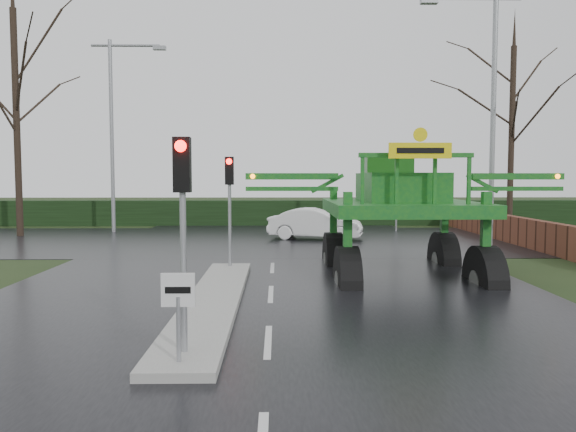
{
  "coord_description": "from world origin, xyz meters",
  "views": [
    {
      "loc": [
        0.17,
        -9.7,
        2.91
      ],
      "look_at": [
        0.41,
        3.38,
        2.0
      ],
      "focal_mm": 35.0,
      "sensor_mm": 36.0,
      "label": 1
    }
  ],
  "objects_px": {
    "crop_sprayer": "(347,192)",
    "keep_left_sign": "(178,303)",
    "traffic_signal_mid": "(230,187)",
    "traffic_signal_far": "(397,183)",
    "traffic_signal_near": "(183,198)",
    "white_sedan": "(315,239)",
    "street_light_left_far": "(117,118)",
    "street_light_right": "(486,97)"
  },
  "relations": [
    {
      "from": "crop_sprayer",
      "to": "keep_left_sign",
      "type": "bearing_deg",
      "value": -115.48
    },
    {
      "from": "traffic_signal_mid",
      "to": "traffic_signal_far",
      "type": "height_order",
      "value": "same"
    },
    {
      "from": "traffic_signal_far",
      "to": "crop_sprayer",
      "type": "xyz_separation_m",
      "value": [
        -4.44,
        -14.41,
        -0.1
      ]
    },
    {
      "from": "traffic_signal_near",
      "to": "crop_sprayer",
      "type": "distance_m",
      "value": 7.41
    },
    {
      "from": "traffic_signal_far",
      "to": "white_sedan",
      "type": "xyz_separation_m",
      "value": [
        -4.57,
        -3.68,
        -2.59
      ]
    },
    {
      "from": "white_sedan",
      "to": "crop_sprayer",
      "type": "bearing_deg",
      "value": -166.66
    },
    {
      "from": "keep_left_sign",
      "to": "white_sedan",
      "type": "bearing_deg",
      "value": 79.73
    },
    {
      "from": "traffic_signal_far",
      "to": "crop_sprayer",
      "type": "bearing_deg",
      "value": 72.88
    },
    {
      "from": "traffic_signal_mid",
      "to": "street_light_left_far",
      "type": "relative_size",
      "value": 0.35
    },
    {
      "from": "traffic_signal_mid",
      "to": "street_light_left_far",
      "type": "bearing_deg",
      "value": 118.86
    },
    {
      "from": "keep_left_sign",
      "to": "traffic_signal_mid",
      "type": "bearing_deg",
      "value": 90.0
    },
    {
      "from": "traffic_signal_mid",
      "to": "traffic_signal_near",
      "type": "bearing_deg",
      "value": -90.0
    },
    {
      "from": "traffic_signal_far",
      "to": "traffic_signal_mid",
      "type": "bearing_deg",
      "value": 58.07
    },
    {
      "from": "white_sedan",
      "to": "street_light_right",
      "type": "bearing_deg",
      "value": -112.01
    },
    {
      "from": "traffic_signal_near",
      "to": "traffic_signal_mid",
      "type": "xyz_separation_m",
      "value": [
        0.0,
        8.5,
        0.0
      ]
    },
    {
      "from": "street_light_right",
      "to": "white_sedan",
      "type": "relative_size",
      "value": 2.3
    },
    {
      "from": "keep_left_sign",
      "to": "traffic_signal_mid",
      "type": "height_order",
      "value": "traffic_signal_mid"
    },
    {
      "from": "street_light_right",
      "to": "crop_sprayer",
      "type": "distance_m",
      "value": 9.53
    },
    {
      "from": "keep_left_sign",
      "to": "traffic_signal_far",
      "type": "distance_m",
      "value": 22.93
    },
    {
      "from": "traffic_signal_near",
      "to": "street_light_right",
      "type": "distance_m",
      "value": 16.46
    },
    {
      "from": "street_light_right",
      "to": "street_light_left_far",
      "type": "height_order",
      "value": "same"
    },
    {
      "from": "traffic_signal_near",
      "to": "white_sedan",
      "type": "height_order",
      "value": "traffic_signal_near"
    },
    {
      "from": "street_light_right",
      "to": "traffic_signal_far",
      "type": "bearing_deg",
      "value": 101.95
    },
    {
      "from": "traffic_signal_near",
      "to": "street_light_left_far",
      "type": "height_order",
      "value": "street_light_left_far"
    },
    {
      "from": "traffic_signal_far",
      "to": "street_light_left_far",
      "type": "xyz_separation_m",
      "value": [
        -14.69,
        -0.01,
        3.4
      ]
    },
    {
      "from": "traffic_signal_near",
      "to": "crop_sprayer",
      "type": "bearing_deg",
      "value": 63.04
    },
    {
      "from": "traffic_signal_near",
      "to": "street_light_left_far",
      "type": "distance_m",
      "value": 22.37
    },
    {
      "from": "traffic_signal_mid",
      "to": "white_sedan",
      "type": "bearing_deg",
      "value": 69.92
    },
    {
      "from": "traffic_signal_near",
      "to": "traffic_signal_mid",
      "type": "height_order",
      "value": "same"
    },
    {
      "from": "traffic_signal_far",
      "to": "white_sedan",
      "type": "height_order",
      "value": "traffic_signal_far"
    },
    {
      "from": "street_light_left_far",
      "to": "crop_sprayer",
      "type": "height_order",
      "value": "street_light_left_far"
    },
    {
      "from": "traffic_signal_far",
      "to": "street_light_left_far",
      "type": "relative_size",
      "value": 0.35
    },
    {
      "from": "street_light_left_far",
      "to": "white_sedan",
      "type": "xyz_separation_m",
      "value": [
        10.13,
        -3.67,
        -5.99
      ]
    },
    {
      "from": "keep_left_sign",
      "to": "traffic_signal_far",
      "type": "relative_size",
      "value": 0.38
    },
    {
      "from": "street_light_right",
      "to": "white_sedan",
      "type": "distance_m",
      "value": 9.69
    },
    {
      "from": "street_light_left_far",
      "to": "crop_sprayer",
      "type": "xyz_separation_m",
      "value": [
        10.26,
        -14.4,
        -3.5
      ]
    },
    {
      "from": "keep_left_sign",
      "to": "crop_sprayer",
      "type": "xyz_separation_m",
      "value": [
        3.36,
        7.1,
        1.43
      ]
    },
    {
      "from": "street_light_left_far",
      "to": "traffic_signal_far",
      "type": "bearing_deg",
      "value": 0.03
    },
    {
      "from": "keep_left_sign",
      "to": "street_light_left_far",
      "type": "height_order",
      "value": "street_light_left_far"
    },
    {
      "from": "street_light_right",
      "to": "crop_sprayer",
      "type": "xyz_separation_m",
      "value": [
        -6.13,
        -6.4,
        -3.5
      ]
    },
    {
      "from": "traffic_signal_far",
      "to": "street_light_left_far",
      "type": "height_order",
      "value": "street_light_left_far"
    },
    {
      "from": "street_light_left_far",
      "to": "crop_sprayer",
      "type": "relative_size",
      "value": 1.06
    }
  ]
}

